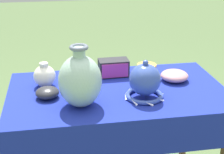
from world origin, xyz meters
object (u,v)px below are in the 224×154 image
(pot_squat_ochre, at_px, (147,68))
(bowl_shallow_porcelain, at_px, (85,80))
(bowl_shallow_charcoal, at_px, (47,93))
(vase_tall_bulbous, at_px, (80,80))
(bowl_shallow_rose, at_px, (174,76))
(vase_dome_bell, at_px, (145,82))
(jar_round_ivory, at_px, (45,76))
(mosaic_tile_box, at_px, (114,68))

(pot_squat_ochre, bearing_deg, bowl_shallow_porcelain, -161.27)
(bowl_shallow_charcoal, bearing_deg, pot_squat_ochre, 23.11)
(vase_tall_bulbous, xyz_separation_m, pot_squat_ochre, (0.40, 0.34, -0.10))
(bowl_shallow_rose, relative_size, bowl_shallow_charcoal, 1.31)
(bowl_shallow_rose, relative_size, pot_squat_ochre, 1.33)
(vase_dome_bell, xyz_separation_m, bowl_shallow_porcelain, (-0.27, 0.19, -0.05))
(bowl_shallow_porcelain, xyz_separation_m, jar_round_ivory, (-0.20, 0.03, 0.03))
(bowl_shallow_rose, xyz_separation_m, jar_round_ivory, (-0.68, 0.04, 0.03))
(vase_dome_bell, distance_m, bowl_shallow_rose, 0.28)
(mosaic_tile_box, relative_size, pot_squat_ochre, 1.48)
(vase_dome_bell, relative_size, mosaic_tile_box, 1.19)
(mosaic_tile_box, height_order, bowl_shallow_charcoal, mosaic_tile_box)
(vase_dome_bell, xyz_separation_m, bowl_shallow_charcoal, (-0.46, 0.08, -0.05))
(bowl_shallow_rose, bearing_deg, vase_tall_bulbous, -158.28)
(jar_round_ivory, bearing_deg, pot_squat_ochre, 9.75)
(vase_dome_bell, bearing_deg, jar_round_ivory, 155.34)
(vase_dome_bell, relative_size, bowl_shallow_porcelain, 1.66)
(mosaic_tile_box, bearing_deg, pot_squat_ochre, 2.99)
(jar_round_ivory, bearing_deg, mosaic_tile_box, 12.72)
(vase_tall_bulbous, height_order, vase_dome_bell, vase_tall_bulbous)
(mosaic_tile_box, bearing_deg, vase_tall_bulbous, -123.21)
(vase_tall_bulbous, bearing_deg, vase_dome_bell, 5.63)
(vase_tall_bulbous, height_order, jar_round_ivory, vase_tall_bulbous)
(bowl_shallow_charcoal, bearing_deg, vase_dome_bell, -9.51)
(bowl_shallow_rose, distance_m, bowl_shallow_charcoal, 0.68)
(vase_tall_bulbous, distance_m, pot_squat_ochre, 0.54)
(bowl_shallow_rose, bearing_deg, bowl_shallow_charcoal, -171.55)
(vase_tall_bulbous, distance_m, bowl_shallow_porcelain, 0.24)
(mosaic_tile_box, bearing_deg, bowl_shallow_porcelain, -148.04)
(mosaic_tile_box, relative_size, bowl_shallow_rose, 1.11)
(vase_dome_bell, relative_size, bowl_shallow_rose, 1.32)
(mosaic_tile_box, bearing_deg, bowl_shallow_rose, -22.63)
(mosaic_tile_box, xyz_separation_m, bowl_shallow_rose, (0.31, -0.12, -0.02))
(pot_squat_ochre, bearing_deg, vase_dome_bell, -106.89)
(vase_tall_bulbous, bearing_deg, bowl_shallow_porcelain, 80.19)
(bowl_shallow_porcelain, bearing_deg, vase_dome_bell, -35.21)
(bowl_shallow_charcoal, relative_size, jar_round_ivory, 0.88)
(vase_tall_bulbous, height_order, bowl_shallow_porcelain, vase_tall_bulbous)
(bowl_shallow_charcoal, bearing_deg, vase_tall_bulbous, -35.21)
(vase_tall_bulbous, relative_size, bowl_shallow_porcelain, 2.44)
(vase_tall_bulbous, height_order, mosaic_tile_box, vase_tall_bulbous)
(bowl_shallow_porcelain, distance_m, jar_round_ivory, 0.20)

